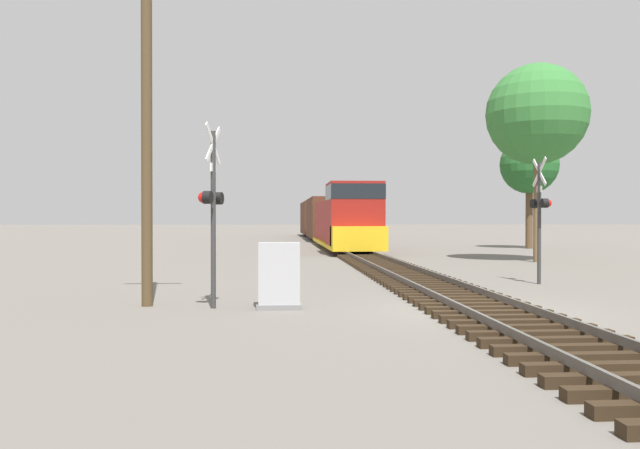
{
  "coord_description": "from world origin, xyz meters",
  "views": [
    {
      "loc": [
        -4.61,
        -13.85,
        2.12
      ],
      "look_at": [
        -2.68,
        13.17,
        1.85
      ],
      "focal_mm": 35.0,
      "sensor_mm": 36.0,
      "label": 1
    }
  ],
  "objects_px": {
    "crossing_signal_near": "(212,204)",
    "utility_pole": "(147,100)",
    "freight_train": "(326,220)",
    "relay_cabinet": "(279,276)",
    "crossing_signal_far": "(540,210)",
    "tree_far_right": "(537,115)",
    "tree_mid_background": "(529,166)"
  },
  "relations": [
    {
      "from": "tree_mid_background",
      "to": "tree_far_right",
      "type": "bearing_deg",
      "value": -111.28
    },
    {
      "from": "relay_cabinet",
      "to": "tree_far_right",
      "type": "height_order",
      "value": "tree_far_right"
    },
    {
      "from": "crossing_signal_near",
      "to": "crossing_signal_far",
      "type": "height_order",
      "value": "crossing_signal_near"
    },
    {
      "from": "tree_mid_background",
      "to": "crossing_signal_near",
      "type": "bearing_deg",
      "value": -124.76
    },
    {
      "from": "crossing_signal_far",
      "to": "relay_cabinet",
      "type": "height_order",
      "value": "crossing_signal_far"
    },
    {
      "from": "utility_pole",
      "to": "tree_mid_background",
      "type": "relative_size",
      "value": 1.22
    },
    {
      "from": "tree_far_right",
      "to": "tree_mid_background",
      "type": "distance_m",
      "value": 14.19
    },
    {
      "from": "crossing_signal_near",
      "to": "crossing_signal_far",
      "type": "xyz_separation_m",
      "value": [
        9.99,
        4.71,
        -0.06
      ]
    },
    {
      "from": "utility_pole",
      "to": "tree_mid_background",
      "type": "xyz_separation_m",
      "value": [
        20.83,
        27.24,
        0.85
      ]
    },
    {
      "from": "tree_far_right",
      "to": "tree_mid_background",
      "type": "height_order",
      "value": "tree_far_right"
    },
    {
      "from": "freight_train",
      "to": "crossing_signal_near",
      "type": "xyz_separation_m",
      "value": [
        -6.1,
        -41.9,
        0.46
      ]
    },
    {
      "from": "freight_train",
      "to": "crossing_signal_far",
      "type": "bearing_deg",
      "value": -84.03
    },
    {
      "from": "crossing_signal_far",
      "to": "tree_far_right",
      "type": "distance_m",
      "value": 11.67
    },
    {
      "from": "freight_train",
      "to": "tree_far_right",
      "type": "bearing_deg",
      "value": -73.69
    },
    {
      "from": "relay_cabinet",
      "to": "tree_far_right",
      "type": "xyz_separation_m",
      "value": [
        12.53,
        14.73,
        6.38
      ]
    },
    {
      "from": "relay_cabinet",
      "to": "freight_train",
      "type": "bearing_deg",
      "value": 83.86
    },
    {
      "from": "freight_train",
      "to": "utility_pole",
      "type": "xyz_separation_m",
      "value": [
        -7.7,
        -41.43,
        2.96
      ]
    },
    {
      "from": "crossing_signal_far",
      "to": "utility_pole",
      "type": "relative_size",
      "value": 0.42
    },
    {
      "from": "relay_cabinet",
      "to": "utility_pole",
      "type": "xyz_separation_m",
      "value": [
        -3.18,
        0.65,
        4.2
      ]
    },
    {
      "from": "utility_pole",
      "to": "relay_cabinet",
      "type": "bearing_deg",
      "value": -11.5
    },
    {
      "from": "crossing_signal_near",
      "to": "tree_far_right",
      "type": "height_order",
      "value": "tree_far_right"
    },
    {
      "from": "freight_train",
      "to": "utility_pole",
      "type": "distance_m",
      "value": 42.24
    },
    {
      "from": "crossing_signal_near",
      "to": "utility_pole",
      "type": "xyz_separation_m",
      "value": [
        -1.61,
        0.47,
        2.5
      ]
    },
    {
      "from": "freight_train",
      "to": "tree_far_right",
      "type": "xyz_separation_m",
      "value": [
        8.0,
        -27.35,
        5.14
      ]
    },
    {
      "from": "crossing_signal_far",
      "to": "utility_pole",
      "type": "height_order",
      "value": "utility_pole"
    },
    {
      "from": "freight_train",
      "to": "tree_mid_background",
      "type": "height_order",
      "value": "tree_mid_background"
    },
    {
      "from": "freight_train",
      "to": "relay_cabinet",
      "type": "height_order",
      "value": "freight_train"
    },
    {
      "from": "crossing_signal_far",
      "to": "tree_far_right",
      "type": "xyz_separation_m",
      "value": [
        4.11,
        9.84,
        4.74
      ]
    },
    {
      "from": "crossing_signal_near",
      "to": "tree_mid_background",
      "type": "bearing_deg",
      "value": 160.59
    },
    {
      "from": "crossing_signal_far",
      "to": "tree_far_right",
      "type": "relative_size",
      "value": 0.42
    },
    {
      "from": "utility_pole",
      "to": "tree_far_right",
      "type": "relative_size",
      "value": 1.0
    },
    {
      "from": "crossing_signal_near",
      "to": "freight_train",
      "type": "bearing_deg",
      "value": -172.93
    }
  ]
}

